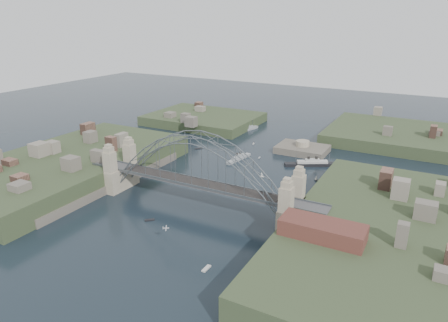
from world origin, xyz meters
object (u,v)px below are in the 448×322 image
ocean_liner (312,164)px  naval_cruiser_near (239,158)px  wharf_shed (322,230)px  naval_cruiser_far (247,129)px  fort_island (302,153)px  bridge (197,171)px

ocean_liner → naval_cruiser_near: bearing=-165.4°
wharf_shed → naval_cruiser_far: bearing=123.6°
fort_island → naval_cruiser_near: bearing=-132.1°
bridge → naval_cruiser_near: bearing=100.4°
naval_cruiser_near → naval_cruiser_far: (-17.35, 44.33, 0.17)m
naval_cruiser_far → naval_cruiser_near: bearing=-68.6°
wharf_shed → ocean_liner: 73.12m
bridge → ocean_liner: size_ratio=3.96×
naval_cruiser_far → ocean_liner: bearing=-37.7°
bridge → naval_cruiser_far: bridge is taller
naval_cruiser_far → ocean_liner: (47.23, -36.55, -0.03)m
ocean_liner → wharf_shed: bearing=-71.7°
wharf_shed → naval_cruiser_far: 126.89m
wharf_shed → naval_cruiser_near: bearing=130.8°
naval_cruiser_far → wharf_shed: bearing=-56.4°
bridge → naval_cruiser_far: size_ratio=4.94×
naval_cruiser_far → ocean_liner: naval_cruiser_far is taller
naval_cruiser_near → naval_cruiser_far: bearing=111.4°
bridge → fort_island: (12.00, 70.00, -12.66)m
wharf_shed → ocean_liner: (-22.78, 68.88, -9.14)m
bridge → naval_cruiser_near: 49.28m
wharf_shed → ocean_liner: wharf_shed is taller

